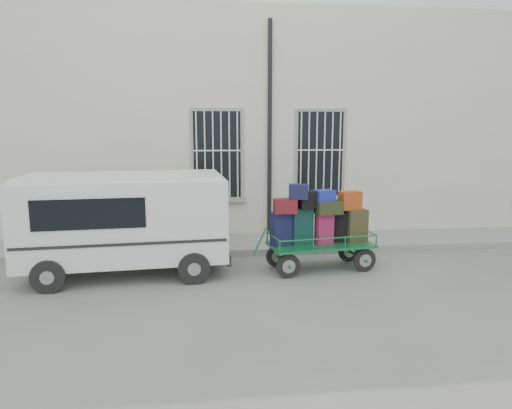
% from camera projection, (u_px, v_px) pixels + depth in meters
% --- Properties ---
extents(ground, '(80.00, 80.00, 0.00)m').
position_uv_depth(ground, '(244.00, 275.00, 9.18)').
color(ground, '#61615D').
rests_on(ground, ground).
extents(building, '(24.00, 5.15, 6.00)m').
position_uv_depth(building, '(227.00, 126.00, 14.07)').
color(building, beige).
rests_on(building, ground).
extents(sidewalk, '(24.00, 1.70, 0.15)m').
position_uv_depth(sidewalk, '(236.00, 244.00, 11.32)').
color(sidewalk, slate).
rests_on(sidewalk, ground).
extents(luggage_cart, '(2.57, 1.25, 1.82)m').
position_uv_depth(luggage_cart, '(320.00, 225.00, 9.42)').
color(luggage_cart, black).
rests_on(luggage_cart, ground).
extents(van, '(4.15, 2.07, 2.03)m').
position_uv_depth(van, '(125.00, 218.00, 9.07)').
color(van, silver).
rests_on(van, ground).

